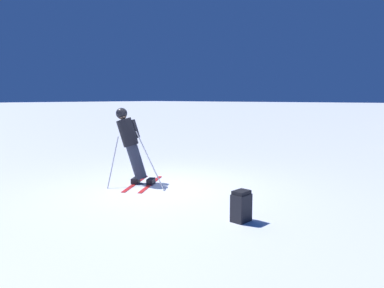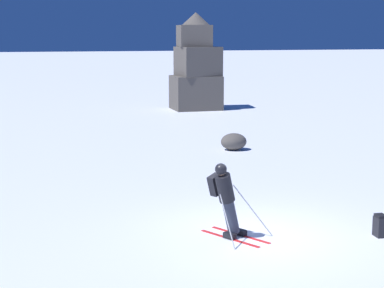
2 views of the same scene
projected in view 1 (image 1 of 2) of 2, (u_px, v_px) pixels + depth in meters
ground_plane at (160, 188)px, 8.16m from camera, size 300.00×300.00×0.00m
skier at (131, 141)px, 8.46m from camera, size 1.49×1.68×1.76m
spare_backpack at (241, 206)px, 5.90m from camera, size 0.24×0.31×0.50m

